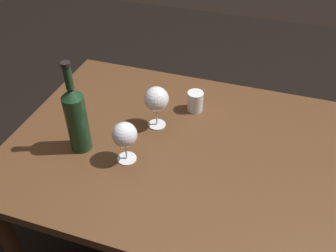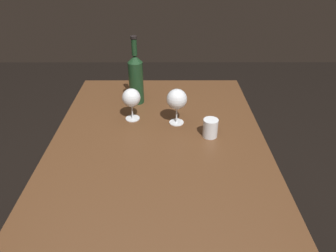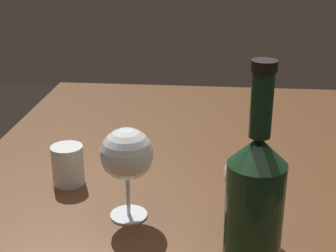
# 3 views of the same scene
# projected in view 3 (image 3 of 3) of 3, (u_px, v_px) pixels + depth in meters

# --- Properties ---
(dining_table) EXTENTS (1.30, 0.90, 0.74)m
(dining_table) POSITION_uv_depth(u_px,v_px,m) (180.00, 215.00, 1.06)
(dining_table) COLOR #56351E
(dining_table) RESTS_ON ground
(wine_glass_left) EXTENTS (0.09, 0.09, 0.17)m
(wine_glass_left) POSITION_uv_depth(u_px,v_px,m) (127.00, 156.00, 0.84)
(wine_glass_left) COLOR white
(wine_glass_left) RESTS_ON dining_table
(wine_glass_right) EXTENTS (0.08, 0.08, 0.15)m
(wine_glass_right) POSITION_uv_depth(u_px,v_px,m) (250.00, 177.00, 0.79)
(wine_glass_right) COLOR white
(wine_glass_right) RESTS_ON dining_table
(wine_bottle) EXTENTS (0.07, 0.07, 0.34)m
(wine_bottle) POSITION_uv_depth(u_px,v_px,m) (253.00, 222.00, 0.62)
(wine_bottle) COLOR #19381E
(wine_bottle) RESTS_ON dining_table
(water_tumbler) EXTENTS (0.06, 0.06, 0.08)m
(water_tumbler) POSITION_uv_depth(u_px,v_px,m) (68.00, 166.00, 0.99)
(water_tumbler) COLOR white
(water_tumbler) RESTS_ON dining_table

